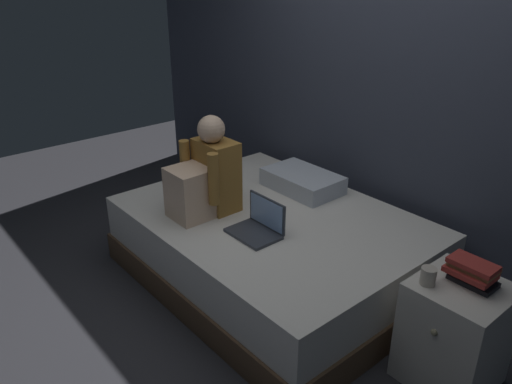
{
  "coord_description": "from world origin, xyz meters",
  "views": [
    {
      "loc": [
        2.0,
        -1.71,
        2.03
      ],
      "look_at": [
        -0.14,
        0.1,
        0.75
      ],
      "focal_mm": 35.21,
      "sensor_mm": 36.0,
      "label": 1
    }
  ],
  "objects_px": {
    "nightstand": "(454,334)",
    "pillow": "(302,181)",
    "book_stack": "(472,272)",
    "laptop": "(259,225)",
    "bed": "(272,248)",
    "mug": "(428,276)",
    "person_sitting": "(206,177)"
  },
  "relations": [
    {
      "from": "person_sitting",
      "to": "mug",
      "type": "bearing_deg",
      "value": 10.06
    },
    {
      "from": "laptop",
      "to": "book_stack",
      "type": "bearing_deg",
      "value": 17.36
    },
    {
      "from": "nightstand",
      "to": "person_sitting",
      "type": "distance_m",
      "value": 1.74
    },
    {
      "from": "pillow",
      "to": "mug",
      "type": "relative_size",
      "value": 6.22
    },
    {
      "from": "laptop",
      "to": "person_sitting",
      "type": "bearing_deg",
      "value": -171.43
    },
    {
      "from": "laptop",
      "to": "book_stack",
      "type": "distance_m",
      "value": 1.24
    },
    {
      "from": "nightstand",
      "to": "pillow",
      "type": "distance_m",
      "value": 1.54
    },
    {
      "from": "bed",
      "to": "laptop",
      "type": "xyz_separation_m",
      "value": [
        0.12,
        -0.23,
        0.31
      ]
    },
    {
      "from": "bed",
      "to": "mug",
      "type": "xyz_separation_m",
      "value": [
        1.17,
        -0.03,
        0.39
      ]
    },
    {
      "from": "bed",
      "to": "nightstand",
      "type": "xyz_separation_m",
      "value": [
        1.3,
        0.09,
        0.05
      ]
    },
    {
      "from": "nightstand",
      "to": "book_stack",
      "type": "xyz_separation_m",
      "value": [
        0.0,
        0.05,
        0.36
      ]
    },
    {
      "from": "book_stack",
      "to": "laptop",
      "type": "bearing_deg",
      "value": -162.64
    },
    {
      "from": "person_sitting",
      "to": "pillow",
      "type": "bearing_deg",
      "value": 77.91
    },
    {
      "from": "person_sitting",
      "to": "pillow",
      "type": "distance_m",
      "value": 0.79
    },
    {
      "from": "book_stack",
      "to": "mug",
      "type": "relative_size",
      "value": 2.61
    },
    {
      "from": "laptop",
      "to": "mug",
      "type": "xyz_separation_m",
      "value": [
        1.05,
        0.2,
        0.08
      ]
    },
    {
      "from": "person_sitting",
      "to": "nightstand",
      "type": "bearing_deg",
      "value": 13.31
    },
    {
      "from": "nightstand",
      "to": "person_sitting",
      "type": "height_order",
      "value": "person_sitting"
    },
    {
      "from": "bed",
      "to": "pillow",
      "type": "relative_size",
      "value": 3.57
    },
    {
      "from": "bed",
      "to": "laptop",
      "type": "bearing_deg",
      "value": -61.77
    },
    {
      "from": "nightstand",
      "to": "mug",
      "type": "distance_m",
      "value": 0.38
    },
    {
      "from": "person_sitting",
      "to": "book_stack",
      "type": "xyz_separation_m",
      "value": [
        1.64,
        0.44,
        -0.1
      ]
    },
    {
      "from": "laptop",
      "to": "pillow",
      "type": "distance_m",
      "value": 0.74
    },
    {
      "from": "book_stack",
      "to": "mug",
      "type": "height_order",
      "value": "book_stack"
    },
    {
      "from": "nightstand",
      "to": "laptop",
      "type": "xyz_separation_m",
      "value": [
        -1.18,
        -0.32,
        0.26
      ]
    },
    {
      "from": "mug",
      "to": "bed",
      "type": "bearing_deg",
      "value": 178.42
    },
    {
      "from": "pillow",
      "to": "book_stack",
      "type": "relative_size",
      "value": 2.39
    },
    {
      "from": "book_stack",
      "to": "mug",
      "type": "bearing_deg",
      "value": -127.89
    },
    {
      "from": "person_sitting",
      "to": "book_stack",
      "type": "height_order",
      "value": "person_sitting"
    },
    {
      "from": "bed",
      "to": "book_stack",
      "type": "height_order",
      "value": "book_stack"
    },
    {
      "from": "person_sitting",
      "to": "laptop",
      "type": "distance_m",
      "value": 0.5
    },
    {
      "from": "mug",
      "to": "book_stack",
      "type": "bearing_deg",
      "value": 52.11
    }
  ]
}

